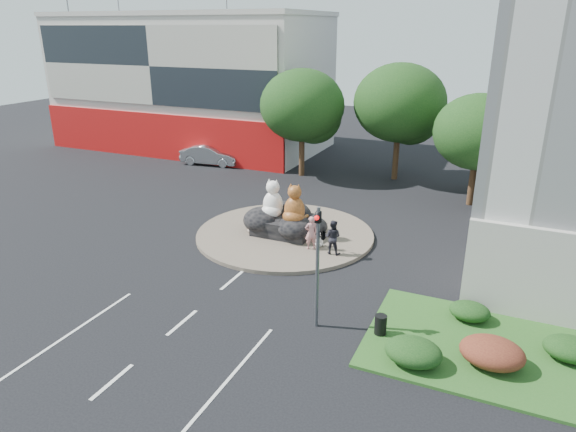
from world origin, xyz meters
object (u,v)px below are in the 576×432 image
object	(u,v)px
cat_tabby	(295,203)
litter_bin	(381,325)
cat_white	(273,198)
pedestrian_pink	(311,233)
parked_car	(211,155)
kitten_white	(319,239)
kitten_calico	(252,225)
pedestrian_dark	(333,237)

from	to	relation	value
cat_tabby	litter_bin	size ratio (longest dim) A/B	2.82
cat_white	cat_tabby	world-z (taller)	cat_white
cat_tabby	pedestrian_pink	bearing A→B (deg)	-41.54
cat_tabby	pedestrian_pink	xyz separation A→B (m)	(1.39, -1.05, -1.10)
cat_white	parked_car	size ratio (longest dim) A/B	0.43
cat_tabby	kitten_white	world-z (taller)	cat_tabby
kitten_white	litter_bin	world-z (taller)	kitten_white
kitten_calico	pedestrian_pink	xyz separation A→B (m)	(3.85, -0.67, 0.44)
kitten_calico	pedestrian_dark	size ratio (longest dim) A/B	0.50
pedestrian_pink	litter_bin	distance (m)	8.19
pedestrian_dark	parked_car	xyz separation A→B (m)	(-15.83, 13.57, -0.26)
kitten_calico	pedestrian_dark	xyz separation A→B (m)	(5.08, -0.79, 0.45)
kitten_calico	litter_bin	bearing A→B (deg)	-3.67
kitten_white	pedestrian_dark	bearing A→B (deg)	-64.13
pedestrian_pink	kitten_white	bearing A→B (deg)	-161.28
cat_white	pedestrian_dark	size ratio (longest dim) A/B	1.22
kitten_white	parked_car	size ratio (longest dim) A/B	0.16
kitten_calico	litter_bin	world-z (taller)	kitten_calico
cat_tabby	pedestrian_dark	size ratio (longest dim) A/B	1.22
cat_white	cat_tabby	distance (m)	1.49
kitten_white	litter_bin	xyz separation A→B (m)	(5.03, -6.64, -0.09)
pedestrian_dark	litter_bin	bearing A→B (deg)	123.64
cat_tabby	parked_car	size ratio (longest dim) A/B	0.43
kitten_calico	pedestrian_dark	world-z (taller)	pedestrian_dark
cat_white	pedestrian_pink	distance (m)	3.35
cat_tabby	kitten_calico	distance (m)	2.93
kitten_calico	litter_bin	distance (m)	11.46
pedestrian_pink	litter_bin	size ratio (longest dim) A/B	2.30
kitten_calico	parked_car	size ratio (longest dim) A/B	0.18
cat_tabby	pedestrian_dark	xyz separation A→B (m)	(2.62, -1.17, -1.10)
pedestrian_pink	pedestrian_dark	bearing A→B (deg)	136.66
pedestrian_pink	pedestrian_dark	distance (m)	1.24
kitten_calico	kitten_white	distance (m)	4.15
cat_tabby	cat_white	bearing A→B (deg)	162.91
cat_tabby	pedestrian_pink	world-z (taller)	cat_tabby
cat_tabby	kitten_calico	xyz separation A→B (m)	(-2.46, -0.38, -1.54)
cat_white	litter_bin	size ratio (longest dim) A/B	2.82
litter_bin	pedestrian_dark	bearing A→B (deg)	124.03
pedestrian_pink	kitten_calico	bearing A→B (deg)	-47.81
kitten_white	pedestrian_dark	size ratio (longest dim) A/B	0.45
kitten_calico	parked_car	xyz separation A→B (m)	(-10.75, 12.78, 0.19)
cat_white	litter_bin	xyz separation A→B (m)	(8.18, -7.56, -1.69)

